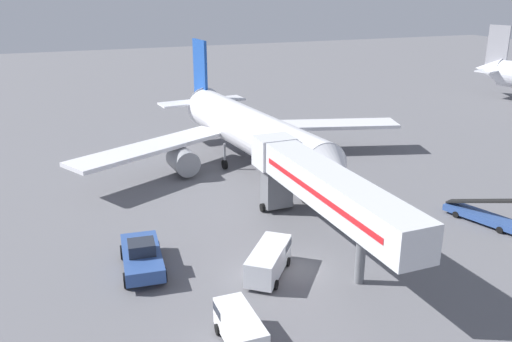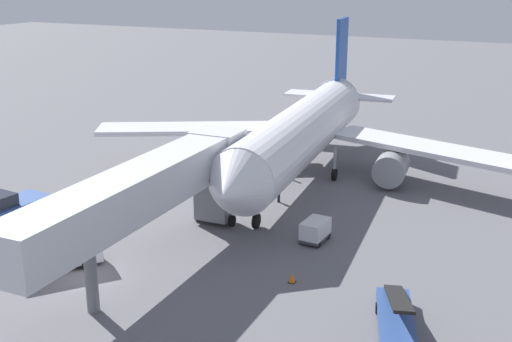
# 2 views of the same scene
# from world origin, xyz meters

# --- Properties ---
(ground_plane) EXTENTS (300.00, 300.00, 0.00)m
(ground_plane) POSITION_xyz_m (0.00, 0.00, 0.00)
(ground_plane) COLOR slate
(airplane_at_gate) EXTENTS (41.11, 37.61, 13.23)m
(airplane_at_gate) POSITION_xyz_m (4.55, 23.83, 4.35)
(airplane_at_gate) COLOR silver
(airplane_at_gate) RESTS_ON ground
(jet_bridge) EXTENTS (3.72, 22.49, 6.95)m
(jet_bridge) POSITION_xyz_m (2.83, 3.02, 5.23)
(jet_bridge) COLOR silver
(jet_bridge) RESTS_ON ground
(pushback_tug) EXTENTS (3.47, 6.91, 2.46)m
(pushback_tug) POSITION_xyz_m (-11.14, 4.00, 1.14)
(pushback_tug) COLOR #2D4C8E
(pushback_tug) RESTS_ON ground
(belt_loader_truck) EXTENTS (3.84, 7.22, 3.30)m
(belt_loader_truck) POSITION_xyz_m (18.64, 1.62, 0.77)
(belt_loader_truck) COLOR #2D4C8E
(belt_loader_truck) RESTS_ON ground
(service_van_far_center) EXTENTS (5.07, 5.64, 2.13)m
(service_van_far_center) POSITION_xyz_m (-2.57, 0.12, 1.22)
(service_van_far_center) COLOR silver
(service_van_far_center) RESTS_ON ground
(baggage_cart_near_center) EXTENTS (1.57, 2.43, 1.56)m
(baggage_cart_near_center) POSITION_xyz_m (10.59, 11.04, 0.86)
(baggage_cart_near_center) COLOR #38383D
(baggage_cart_near_center) RESTS_ON ground
(ground_crew_worker_foreground) EXTENTS (0.37, 0.37, 1.65)m
(ground_crew_worker_foreground) POSITION_xyz_m (5.11, 17.20, 0.87)
(ground_crew_worker_foreground) COLOR #1E2333
(ground_crew_worker_foreground) RESTS_ON ground
(safety_cone_alpha) EXTENTS (0.43, 0.43, 0.66)m
(safety_cone_alpha) POSITION_xyz_m (11.55, 4.65, 0.33)
(safety_cone_alpha) COLOR black
(safety_cone_alpha) RESTS_ON ground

